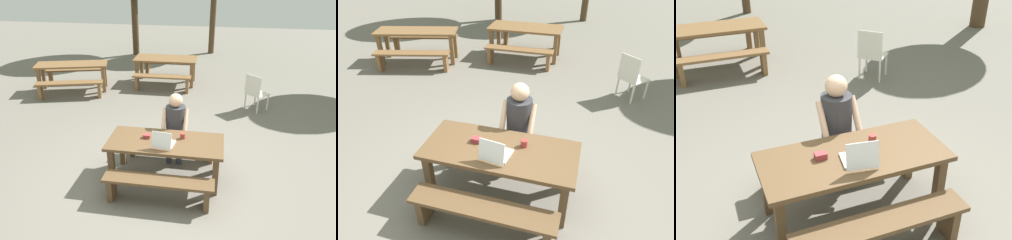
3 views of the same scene
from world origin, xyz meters
TOP-DOWN VIEW (x-y plane):
  - ground_plane at (0.00, 0.00)m, footprint 30.00×30.00m
  - picnic_table_front at (0.00, 0.00)m, footprint 1.83×0.80m
  - bench_near at (0.00, -0.65)m, footprint 1.63×0.30m
  - bench_far at (0.00, 0.65)m, footprint 1.63×0.30m
  - laptop at (-0.01, -0.16)m, footprint 0.35×0.36m
  - small_pouch at (-0.31, 0.05)m, footprint 0.11×0.08m
  - coffee_mug at (0.26, 0.13)m, footprint 0.08×0.08m
  - person_seated at (0.07, 0.62)m, footprint 0.45×0.43m
  - plastic_chair at (1.66, 3.09)m, footprint 0.62×0.62m
  - picnic_table_rear at (-0.80, 4.77)m, footprint 1.82×0.86m
  - bench_rear_south at (-0.79, 4.04)m, footprint 1.63×0.32m
  - bench_rear_north at (-0.81, 5.49)m, footprint 1.63×0.32m

SIDE VIEW (x-z plane):
  - ground_plane at x=0.00m, z-range 0.00..0.00m
  - bench_near at x=0.00m, z-range 0.10..0.53m
  - bench_far at x=0.00m, z-range 0.10..0.53m
  - bench_rear_south at x=-0.79m, z-range 0.11..0.56m
  - bench_rear_north at x=-0.81m, z-range 0.11..0.56m
  - plastic_chair at x=1.66m, z-range 0.02..0.93m
  - picnic_table_front at x=0.00m, z-range 0.25..0.95m
  - picnic_table_rear at x=-0.80m, z-range 0.27..1.04m
  - small_pouch at x=-0.31m, z-range 0.70..0.76m
  - person_seated at x=0.07m, z-range 0.11..1.37m
  - coffee_mug at x=0.26m, z-range 0.70..0.79m
  - laptop at x=-0.01m, z-range 0.63..0.90m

